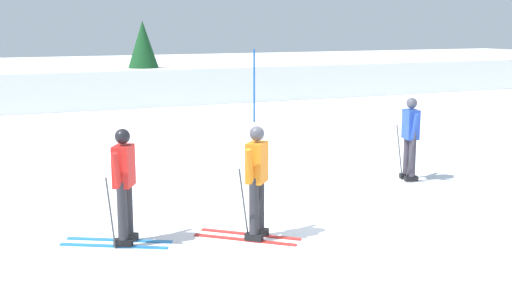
{
  "coord_description": "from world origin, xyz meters",
  "views": [
    {
      "loc": [
        -5.12,
        -9.16,
        3.17
      ],
      "look_at": [
        -0.15,
        1.61,
        0.9
      ],
      "focal_mm": 47.59,
      "sensor_mm": 36.0,
      "label": 1
    }
  ],
  "objects_px": {
    "skier_orange": "(256,179)",
    "trail_marker_pole": "(254,86)",
    "skier_blue": "(410,137)",
    "skier_red": "(124,183)",
    "conifer_far_right": "(143,53)"
  },
  "relations": [
    {
      "from": "skier_blue",
      "to": "skier_orange",
      "type": "bearing_deg",
      "value": -153.91
    },
    {
      "from": "skier_blue",
      "to": "trail_marker_pole",
      "type": "relative_size",
      "value": 0.72
    },
    {
      "from": "skier_blue",
      "to": "trail_marker_pole",
      "type": "bearing_deg",
      "value": 85.94
    },
    {
      "from": "skier_orange",
      "to": "skier_blue",
      "type": "bearing_deg",
      "value": 26.09
    },
    {
      "from": "skier_orange",
      "to": "trail_marker_pole",
      "type": "distance_m",
      "value": 12.3
    },
    {
      "from": "trail_marker_pole",
      "to": "conifer_far_right",
      "type": "xyz_separation_m",
      "value": [
        -1.85,
        6.57,
        0.86
      ]
    },
    {
      "from": "skier_red",
      "to": "conifer_far_right",
      "type": "bearing_deg",
      "value": 73.53
    },
    {
      "from": "skier_blue",
      "to": "conifer_far_right",
      "type": "bearing_deg",
      "value": 94.46
    },
    {
      "from": "skier_red",
      "to": "trail_marker_pole",
      "type": "distance_m",
      "value": 12.69
    },
    {
      "from": "skier_orange",
      "to": "skier_blue",
      "type": "relative_size",
      "value": 1.0
    },
    {
      "from": "skier_orange",
      "to": "skier_blue",
      "type": "height_order",
      "value": "same"
    },
    {
      "from": "skier_red",
      "to": "trail_marker_pole",
      "type": "relative_size",
      "value": 0.72
    },
    {
      "from": "skier_red",
      "to": "trail_marker_pole",
      "type": "xyz_separation_m",
      "value": [
        6.94,
        10.63,
        0.27
      ]
    },
    {
      "from": "skier_orange",
      "to": "trail_marker_pole",
      "type": "height_order",
      "value": "trail_marker_pole"
    },
    {
      "from": "trail_marker_pole",
      "to": "skier_orange",
      "type": "bearing_deg",
      "value": -114.47
    }
  ]
}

